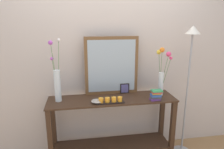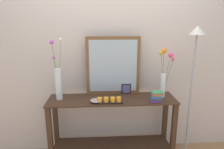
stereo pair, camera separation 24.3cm
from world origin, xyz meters
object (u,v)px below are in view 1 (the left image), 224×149
(console_table, at_px, (112,123))
(decorative_bowl, at_px, (97,101))
(tall_vase_left, at_px, (57,82))
(mirror_leaning, at_px, (112,66))
(vase_right, at_px, (162,73))
(picture_frame_small, at_px, (125,88))
(floor_lamp, at_px, (189,71))
(book_stack, at_px, (156,95))
(candle_tray, at_px, (110,101))

(console_table, xyz_separation_m, decorative_bowl, (-0.20, -0.11, 0.36))
(tall_vase_left, bearing_deg, mirror_leaning, 12.64)
(console_table, xyz_separation_m, vase_right, (0.64, 0.02, 0.63))
(mirror_leaning, bearing_deg, picture_frame_small, -6.07)
(vase_right, xyz_separation_m, picture_frame_small, (-0.44, 0.14, -0.22))
(tall_vase_left, distance_m, floor_lamp, 1.63)
(console_table, height_order, tall_vase_left, tall_vase_left)
(picture_frame_small, xyz_separation_m, book_stack, (0.32, -0.29, -0.00))
(candle_tray, xyz_separation_m, picture_frame_small, (0.23, 0.29, 0.04))
(tall_vase_left, distance_m, book_stack, 1.18)
(book_stack, bearing_deg, mirror_leaning, 147.24)
(console_table, height_order, book_stack, book_stack)
(vase_right, relative_size, candle_tray, 1.92)
(vase_right, distance_m, decorative_bowl, 0.88)
(mirror_leaning, height_order, floor_lamp, floor_lamp)
(candle_tray, bearing_deg, picture_frame_small, 51.32)
(mirror_leaning, bearing_deg, vase_right, -14.29)
(candle_tray, height_order, picture_frame_small, picture_frame_small)
(mirror_leaning, bearing_deg, book_stack, -32.76)
(candle_tray, bearing_deg, console_table, 73.27)
(mirror_leaning, bearing_deg, candle_tray, -101.88)
(console_table, distance_m, decorative_bowl, 0.43)
(picture_frame_small, distance_m, floor_lamp, 0.84)
(console_table, relative_size, decorative_bowl, 11.83)
(console_table, distance_m, book_stack, 0.66)
(decorative_bowl, height_order, floor_lamp, floor_lamp)
(console_table, bearing_deg, decorative_bowl, -150.24)
(console_table, height_order, picture_frame_small, picture_frame_small)
(candle_tray, distance_m, picture_frame_small, 0.38)
(tall_vase_left, bearing_deg, picture_frame_small, 8.95)
(vase_right, distance_m, candle_tray, 0.74)
(decorative_bowl, bearing_deg, tall_vase_left, 162.67)
(floor_lamp, bearing_deg, console_table, 179.58)
(console_table, bearing_deg, picture_frame_small, 39.29)
(floor_lamp, bearing_deg, candle_tray, -172.94)
(mirror_leaning, distance_m, floor_lamp, 0.98)
(vase_right, height_order, candle_tray, vase_right)
(console_table, relative_size, mirror_leaning, 2.11)
(tall_vase_left, relative_size, vase_right, 1.19)
(tall_vase_left, height_order, book_stack, tall_vase_left)
(candle_tray, bearing_deg, vase_right, 12.91)
(picture_frame_small, distance_m, decorative_bowl, 0.48)
(tall_vase_left, distance_m, picture_frame_small, 0.86)
(console_table, relative_size, vase_right, 2.55)
(book_stack, bearing_deg, console_table, 165.17)
(vase_right, height_order, decorative_bowl, vase_right)
(candle_tray, relative_size, decorative_bowl, 2.42)
(console_table, bearing_deg, candle_tray, -106.73)
(vase_right, bearing_deg, book_stack, -129.11)
(vase_right, bearing_deg, candle_tray, -167.09)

